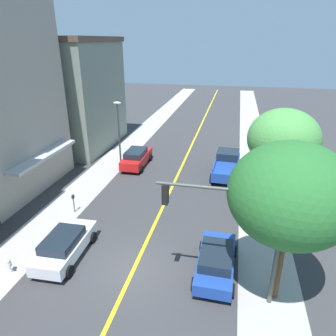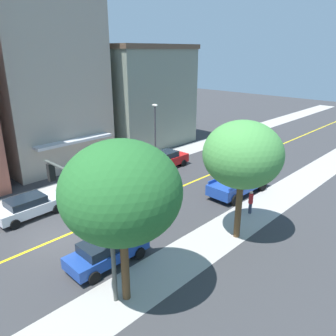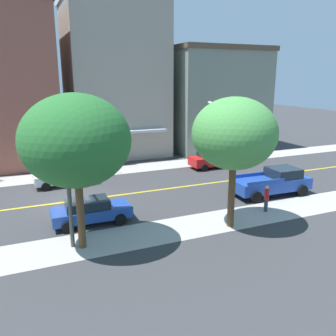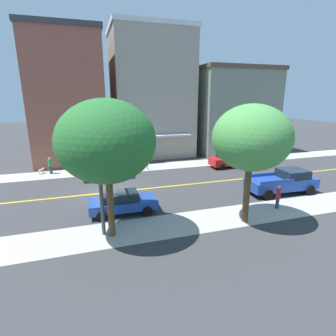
% 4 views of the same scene
% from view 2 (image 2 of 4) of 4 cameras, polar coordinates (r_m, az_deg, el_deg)
% --- Properties ---
extents(ground_plane, '(140.00, 140.00, 0.00)m').
position_cam_2_polar(ground_plane, '(21.33, -18.48, -11.45)').
color(ground_plane, '#38383A').
extents(sidewalk_left, '(2.93, 126.00, 0.01)m').
position_cam_2_polar(sidewalk_left, '(26.94, -25.35, -5.68)').
color(sidewalk_left, '#ADA8A0').
rests_on(sidewalk_left, ground).
extents(sidewalk_right, '(2.93, 126.00, 0.01)m').
position_cam_2_polar(sidewalk_right, '(16.58, -6.58, -20.46)').
color(sidewalk_right, '#ADA8A0').
rests_on(sidewalk_right, ground).
extents(road_centerline_stripe, '(0.20, 126.00, 0.00)m').
position_cam_2_polar(road_centerline_stripe, '(21.33, -18.48, -11.44)').
color(road_centerline_stripe, yellow).
rests_on(road_centerline_stripe, ground).
extents(tan_rowhouse, '(9.38, 9.93, 15.55)m').
position_cam_2_polar(tan_rowhouse, '(34.01, -20.62, 13.59)').
color(tan_rowhouse, '#A39989').
rests_on(tan_rowhouse, ground).
extents(brick_apartment_block, '(10.63, 10.83, 11.24)m').
position_cam_2_polar(brick_apartment_block, '(40.37, -5.71, 12.39)').
color(brick_apartment_block, gray).
rests_on(brick_apartment_block, ground).
extents(street_tree_left_near, '(5.02, 5.02, 7.39)m').
position_cam_2_polar(street_tree_left_near, '(13.54, -8.05, -4.10)').
color(street_tree_left_near, brown).
rests_on(street_tree_left_near, ground).
extents(street_tree_right_corner, '(4.47, 4.47, 7.08)m').
position_cam_2_polar(street_tree_right_corner, '(18.86, 12.71, 2.22)').
color(street_tree_right_corner, brown).
rests_on(street_tree_right_corner, ground).
extents(parking_meter, '(0.12, 0.18, 1.30)m').
position_cam_2_polar(parking_meter, '(27.51, -16.01, -2.02)').
color(parking_meter, '#4C4C51').
rests_on(parking_meter, ground).
extents(traffic_light_mast, '(5.29, 0.32, 5.82)m').
position_cam_2_polar(traffic_light_mast, '(15.30, -13.62, -6.88)').
color(traffic_light_mast, '#474C47').
rests_on(traffic_light_mast, ground).
extents(street_lamp, '(0.70, 0.36, 5.87)m').
position_cam_2_polar(street_lamp, '(32.08, -2.23, 7.06)').
color(street_lamp, '#38383D').
rests_on(street_lamp, ground).
extents(red_sedan_left_curb, '(2.01, 4.69, 1.61)m').
position_cam_2_polar(red_sedan_left_curb, '(31.44, -0.44, 1.44)').
color(red_sedan_left_curb, red).
rests_on(red_sedan_left_curb, ground).
extents(white_sedan_left_curb, '(2.11, 4.47, 1.45)m').
position_cam_2_polar(white_sedan_left_curb, '(24.23, -22.76, -6.08)').
color(white_sedan_left_curb, silver).
rests_on(white_sedan_left_curb, ground).
extents(blue_sedan_right_curb, '(2.03, 4.40, 1.43)m').
position_cam_2_polar(blue_sedan_right_curb, '(18.14, -10.52, -13.81)').
color(blue_sedan_right_curb, '#1E429E').
rests_on(blue_sedan_right_curb, ground).
extents(blue_pickup_truck, '(2.49, 5.61, 1.86)m').
position_cam_2_polar(blue_pickup_truck, '(26.54, 12.24, -2.33)').
color(blue_pickup_truck, '#1E429E').
rests_on(blue_pickup_truck, ground).
extents(pedestrian_red_shirt, '(0.30, 0.30, 1.66)m').
position_cam_2_polar(pedestrian_red_shirt, '(23.46, 14.01, -5.59)').
color(pedestrian_red_shirt, '#33384C').
rests_on(pedestrian_red_shirt, ground).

